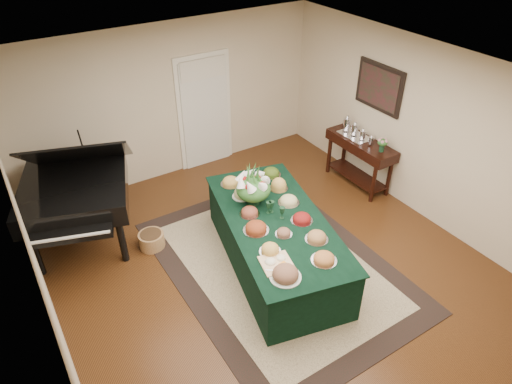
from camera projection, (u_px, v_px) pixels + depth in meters
ground at (267, 263)px, 6.48m from camera, size 6.00×6.00×0.00m
area_rug at (276, 265)px, 6.44m from camera, size 2.74×3.84×0.01m
kitchen_doorway at (205, 113)px, 8.23m from camera, size 1.05×0.07×2.10m
buffet_table at (275, 242)px, 6.26m from camera, size 1.83×2.88×0.78m
food_platters at (273, 214)px, 6.06m from camera, size 1.41×2.33×0.14m
cutting_board at (276, 261)px, 5.34m from camera, size 0.43×0.43×0.10m
green_goblets at (274, 209)px, 6.09m from camera, size 0.16×0.27×0.18m
floral_centerpiece at (253, 185)px, 6.19m from camera, size 0.50×0.50×0.50m
grand_piano at (75, 191)px, 6.40m from camera, size 1.94×2.04×1.77m
wicker_basket at (152, 240)px, 6.71m from camera, size 0.38×0.38×0.23m
mahogany_sideboard at (360, 150)px, 7.82m from camera, size 0.45×1.33×0.86m
tea_service at (357, 131)px, 7.75m from camera, size 0.34×0.74×0.30m
pink_bouquet at (383, 143)px, 7.31m from camera, size 0.18×0.18×0.24m
wall_painting at (379, 87)px, 7.31m from camera, size 0.05×0.95×0.75m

